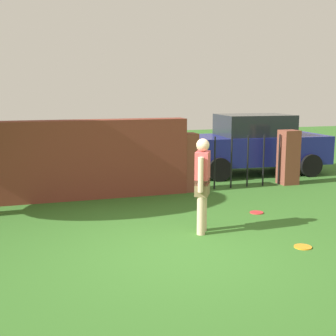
% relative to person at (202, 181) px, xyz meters
% --- Properties ---
extents(ground_plane, '(40.00, 40.00, 0.00)m').
position_rel_person_xyz_m(ground_plane, '(-0.67, -0.82, -0.90)').
color(ground_plane, '#336623').
extents(brick_wall, '(5.90, 0.50, 1.76)m').
position_rel_person_xyz_m(brick_wall, '(-2.17, 3.17, -0.02)').
color(brick_wall, brown).
rests_on(brick_wall, ground).
extents(person, '(0.37, 0.48, 1.62)m').
position_rel_person_xyz_m(person, '(0.00, 0.00, 0.00)').
color(person, beige).
rests_on(person, ground).
extents(fence_gate, '(3.22, 0.44, 1.40)m').
position_rel_person_xyz_m(fence_gate, '(2.27, 3.17, -0.20)').
color(fence_gate, brown).
rests_on(fence_gate, ground).
extents(car, '(4.29, 2.12, 1.72)m').
position_rel_person_xyz_m(car, '(3.52, 4.80, -0.04)').
color(car, navy).
rests_on(car, ground).
extents(frisbee_red, '(0.27, 0.27, 0.02)m').
position_rel_person_xyz_m(frisbee_red, '(1.51, 0.85, -0.89)').
color(frisbee_red, red).
rests_on(frisbee_red, ground).
extents(frisbee_orange, '(0.27, 0.27, 0.02)m').
position_rel_person_xyz_m(frisbee_orange, '(1.22, -1.18, -0.89)').
color(frisbee_orange, orange).
rests_on(frisbee_orange, ground).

